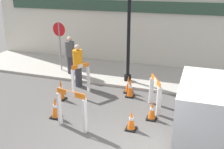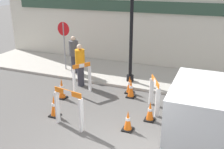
% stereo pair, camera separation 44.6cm
% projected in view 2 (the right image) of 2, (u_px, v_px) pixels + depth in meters
% --- Properties ---
extents(sidewalk_slab, '(18.00, 2.88, 0.10)m').
position_uv_depth(sidewalk_slab, '(163.00, 79.00, 10.92)').
color(sidewalk_slab, '#ADA89E').
rests_on(sidewalk_slab, ground_plane).
extents(storefront_facade, '(18.00, 0.22, 5.50)m').
position_uv_depth(storefront_facade, '(174.00, 9.00, 11.30)').
color(storefront_facade, beige).
rests_on(storefront_facade, ground_plane).
extents(stop_sign, '(0.60, 0.06, 2.13)m').
position_uv_depth(stop_sign, '(64.00, 38.00, 11.47)').
color(stop_sign, gray).
rests_on(stop_sign, sidewalk_slab).
extents(barricade_0, '(0.49, 0.67, 1.13)m').
position_uv_depth(barricade_0, '(82.00, 78.00, 9.54)').
color(barricade_0, white).
rests_on(barricade_0, ground_plane).
extents(barricade_1, '(0.95, 0.30, 1.14)m').
position_uv_depth(barricade_1, '(69.00, 107.00, 7.28)').
color(barricade_1, white).
rests_on(barricade_1, ground_plane).
extents(barricade_2, '(0.52, 0.86, 1.06)m').
position_uv_depth(barricade_2, '(155.00, 93.00, 8.26)').
color(barricade_2, white).
rests_on(barricade_2, ground_plane).
extents(traffic_cone_0, '(0.30, 0.30, 0.69)m').
position_uv_depth(traffic_cone_0, '(131.00, 88.00, 9.26)').
color(traffic_cone_0, black).
rests_on(traffic_cone_0, ground_plane).
extents(traffic_cone_1, '(0.30, 0.30, 0.60)m').
position_uv_depth(traffic_cone_1, '(128.00, 121.00, 7.23)').
color(traffic_cone_1, black).
rests_on(traffic_cone_1, ground_plane).
extents(traffic_cone_2, '(0.30, 0.30, 0.74)m').
position_uv_depth(traffic_cone_2, '(62.00, 89.00, 9.16)').
color(traffic_cone_2, black).
rests_on(traffic_cone_2, ground_plane).
extents(traffic_cone_3, '(0.30, 0.30, 0.67)m').
position_uv_depth(traffic_cone_3, '(130.00, 85.00, 9.60)').
color(traffic_cone_3, black).
rests_on(traffic_cone_3, ground_plane).
extents(traffic_cone_4, '(0.30, 0.30, 0.69)m').
position_uv_depth(traffic_cone_4, '(54.00, 106.00, 7.96)').
color(traffic_cone_4, black).
rests_on(traffic_cone_4, ground_plane).
extents(traffic_cone_5, '(0.30, 0.30, 0.61)m').
position_uv_depth(traffic_cone_5, '(150.00, 111.00, 7.73)').
color(traffic_cone_5, black).
rests_on(traffic_cone_5, ground_plane).
extents(person_worker, '(0.51, 0.51, 1.68)m').
position_uv_depth(person_worker, '(80.00, 64.00, 10.08)').
color(person_worker, '#33333D').
rests_on(person_worker, ground_plane).
extents(person_pedestrian, '(0.51, 0.51, 1.62)m').
position_uv_depth(person_pedestrian, '(74.00, 54.00, 11.23)').
color(person_pedestrian, '#33333D').
rests_on(person_pedestrian, sidewalk_slab).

